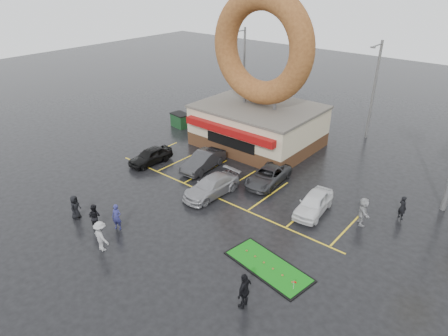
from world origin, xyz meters
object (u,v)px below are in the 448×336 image
Objects in this scene: streetlight_left at (244,68)px; person_blue at (117,217)px; car_white at (314,203)px; person_cameraman at (245,290)px; donut_shop at (259,97)px; car_grey at (268,176)px; streetlight_mid at (374,89)px; putting_green at (268,266)px; car_black at (150,156)px; car_silver at (212,186)px; car_dgrey at (203,161)px; dumpster at (180,120)px.

person_blue is at bearing -70.99° from streetlight_left.
person_cameraman is at bearing -87.77° from car_white.
donut_shop reaches higher than car_grey.
streetlight_left is 1.00× the size of streetlight_mid.
donut_shop is 1.50× the size of streetlight_mid.
person_cameraman is at bearing -77.62° from putting_green.
streetlight_mid is 25.31m from person_blue.
donut_shop is 16.76m from person_blue.
person_blue is at bearing -114.34° from car_grey.
person_cameraman is (3.90, -24.32, -3.80)m from streetlight_mid.
car_grey is at bearing 22.88° from car_black.
person_blue is at bearing -138.18° from car_white.
car_grey is 4.76m from car_white.
car_silver is 0.89× the size of putting_green.
donut_shop reaches higher than person_blue.
person_cameraman is at bearing -56.34° from donut_shop.
person_blue is (5.56, -7.49, 0.20)m from car_black.
person_cameraman is (1.47, -9.50, 0.29)m from car_white.
person_blue is (-1.72, -6.87, 0.18)m from car_silver.
car_grey is at bearing -48.50° from donut_shop.
streetlight_mid is 17.06m from car_dgrey.
donut_shop reaches higher than car_dgrey.
streetlight_left is at bearing 102.22° from car_black.
streetlight_mid is 14.24m from car_grey.
streetlight_mid is 24.92m from person_cameraman.
streetlight_left is 29.64m from person_cameraman.
streetlight_left is at bearing 135.22° from donut_shop.
streetlight_mid is at bearing 58.86° from car_black.
car_white is 0.77× the size of putting_green.
streetlight_mid is at bearing 53.66° from person_blue.
putting_green is (7.49, -3.83, -0.63)m from car_silver.
streetlight_mid reaches higher than dumpster.
person_cameraman is 24.73m from dumpster.
donut_shop is at bearing 80.91° from car_dgrey.
donut_shop is at bearing 16.67° from dumpster.
donut_shop is 17.35m from putting_green.
dumpster is 22.42m from putting_green.
dumpster is (-15.70, -9.23, -4.13)m from streetlight_mid.
person_blue is at bearing -100.61° from car_silver.
car_dgrey is 1.09× the size of car_white.
donut_shop is at bearing -131.38° from streetlight_mid.
car_grey is (9.41, 3.34, -0.03)m from car_black.
donut_shop is at bearing 66.21° from car_black.
car_silver is 7.18m from car_white.
streetlight_left is 21.86m from car_white.
person_blue is 0.33× the size of putting_green.
car_black is at bearing -178.52° from car_white.
car_dgrey is 9.95m from dumpster.
car_white is at bearing 11.39° from car_black.
streetlight_left and streetlight_mid have the same top height.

